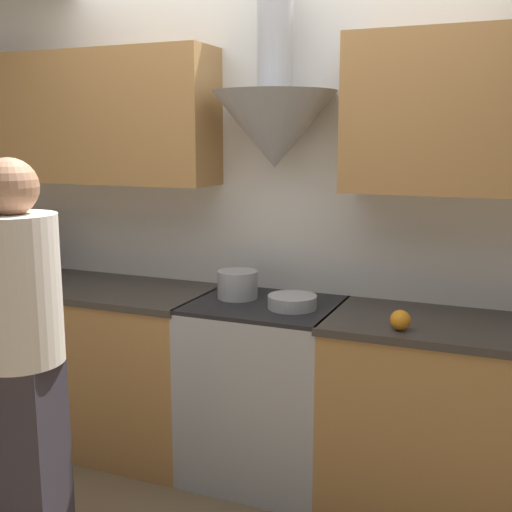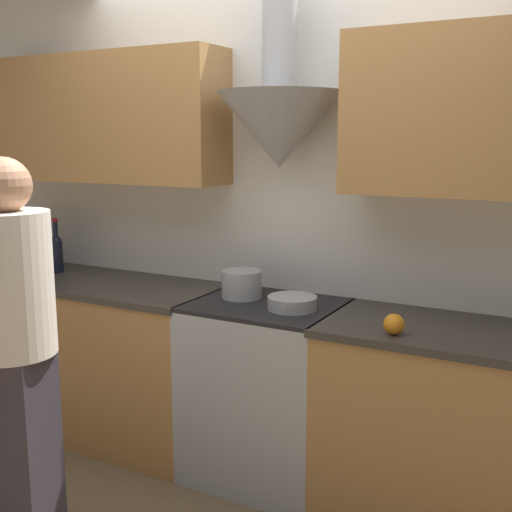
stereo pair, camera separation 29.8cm
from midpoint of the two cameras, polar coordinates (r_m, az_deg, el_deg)
ground_plane at (r=3.22m, az=-4.42°, el=-21.32°), size 12.00×12.00×0.00m
wall_back at (r=3.31m, az=-1.61°, el=6.67°), size 8.40×0.60×2.60m
counter_left at (r=3.84m, az=-17.52°, el=-8.92°), size 1.55×0.62×0.90m
counter_right at (r=3.04m, az=13.51°, el=-13.98°), size 1.04×0.62×0.90m
stove_range at (r=3.27m, az=-1.97°, el=-11.84°), size 0.71×0.60×0.90m
wine_bottle_2 at (r=4.08m, az=-23.01°, el=0.27°), size 0.07×0.07×0.31m
wine_bottle_3 at (r=4.01m, az=-22.27°, el=0.31°), size 0.08×0.08×0.35m
wine_bottle_4 at (r=3.95m, az=-21.00°, el=0.05°), size 0.07×0.07×0.33m
stock_pot at (r=3.21m, az=-4.31°, el=-2.56°), size 0.20×0.20×0.14m
mixing_bowl at (r=3.02m, az=0.43°, el=-4.13°), size 0.23×0.23×0.06m
orange_fruit at (r=2.72m, az=9.67°, el=-5.68°), size 0.09×0.09×0.09m
person_foreground_left at (r=2.65m, az=-23.31°, el=-7.80°), size 0.33×0.33×1.63m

